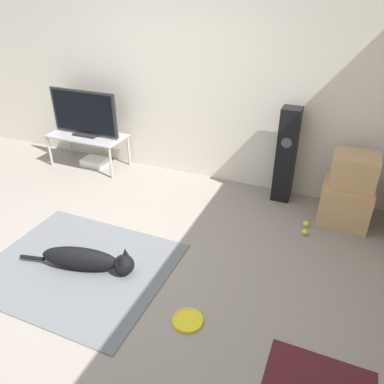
{
  "coord_description": "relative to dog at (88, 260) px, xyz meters",
  "views": [
    {
      "loc": [
        1.93,
        -2.26,
        2.37
      ],
      "look_at": [
        0.61,
        0.85,
        0.45
      ],
      "focal_mm": 35.0,
      "sensor_mm": 36.0,
      "label": 1
    }
  ],
  "objects": [
    {
      "name": "ground_plane",
      "position": [
        0.01,
        0.16,
        -0.12
      ],
      "size": [
        12.0,
        12.0,
        0.0
      ],
      "primitive_type": "plane",
      "color": "gray"
    },
    {
      "name": "wall_back",
      "position": [
        0.01,
        2.26,
        1.15
      ],
      "size": [
        8.0,
        0.06,
        2.55
      ],
      "color": "silver",
      "rests_on": "ground_plane"
    },
    {
      "name": "area_rug",
      "position": [
        -0.12,
        -0.01,
        -0.12
      ],
      "size": [
        1.69,
        1.41,
        0.01
      ],
      "color": "slate",
      "rests_on": "ground_plane"
    },
    {
      "name": "dog",
      "position": [
        0.0,
        0.0,
        0.0
      ],
      "size": [
        1.11,
        0.37,
        0.25
      ],
      "color": "black",
      "rests_on": "area_rug"
    },
    {
      "name": "frisbee",
      "position": [
        1.1,
        -0.2,
        -0.11
      ],
      "size": [
        0.25,
        0.25,
        0.03
      ],
      "color": "yellow",
      "rests_on": "ground_plane"
    },
    {
      "name": "cardboard_box_lower",
      "position": [
        2.12,
        1.78,
        0.11
      ],
      "size": [
        0.52,
        0.45,
        0.46
      ],
      "color": "tan",
      "rests_on": "ground_plane"
    },
    {
      "name": "cardboard_box_upper",
      "position": [
        2.13,
        1.8,
        0.52
      ],
      "size": [
        0.46,
        0.39,
        0.35
      ],
      "color": "tan",
      "rests_on": "cardboard_box_lower"
    },
    {
      "name": "floor_speaker",
      "position": [
        1.38,
        2.04,
        0.45
      ],
      "size": [
        0.22,
        0.22,
        1.15
      ],
      "color": "black",
      "rests_on": "ground_plane"
    },
    {
      "name": "tv_stand",
      "position": [
        -1.38,
        1.91,
        0.3
      ],
      "size": [
        1.1,
        0.52,
        0.47
      ],
      "color": "#A8A8AD",
      "rests_on": "ground_plane"
    },
    {
      "name": "tv",
      "position": [
        -1.38,
        1.91,
        0.65
      ],
      "size": [
        1.03,
        0.2,
        0.63
      ],
      "color": "#232326",
      "rests_on": "tv_stand"
    },
    {
      "name": "tennis_ball_by_boxes",
      "position": [
        1.78,
        1.36,
        -0.09
      ],
      "size": [
        0.07,
        0.07,
        0.07
      ],
      "color": "#C6E033",
      "rests_on": "ground_plane"
    },
    {
      "name": "tennis_ball_near_speaker",
      "position": [
        1.77,
        1.53,
        -0.09
      ],
      "size": [
        0.07,
        0.07,
        0.07
      ],
      "color": "#C6E033",
      "rests_on": "ground_plane"
    },
    {
      "name": "game_console",
      "position": [
        -1.32,
        1.93,
        -0.07
      ],
      "size": [
        0.35,
        0.25,
        0.1
      ],
      "color": "white",
      "rests_on": "ground_plane"
    },
    {
      "name": "door_mat",
      "position": [
        2.13,
        -0.3,
        -0.12
      ],
      "size": [
        0.73,
        0.4,
        0.01
      ],
      "color": "#47191E",
      "rests_on": "ground_plane"
    }
  ]
}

